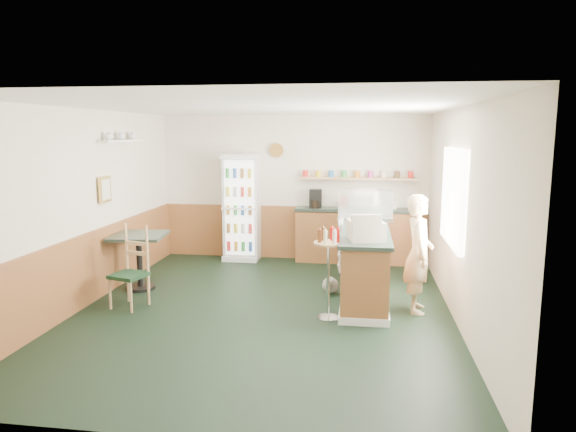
% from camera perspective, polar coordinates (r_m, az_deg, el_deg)
% --- Properties ---
extents(ground, '(6.00, 6.00, 0.00)m').
position_cam_1_polar(ground, '(7.07, -2.78, -10.40)').
color(ground, black).
rests_on(ground, ground).
extents(room_envelope, '(5.04, 6.02, 2.72)m').
position_cam_1_polar(room_envelope, '(7.47, -3.51, 2.69)').
color(room_envelope, beige).
rests_on(room_envelope, ground).
extents(service_counter, '(0.68, 3.01, 1.01)m').
position_cam_1_polar(service_counter, '(7.84, 8.48, -4.98)').
color(service_counter, '#955D30').
rests_on(service_counter, ground).
extents(back_counter, '(2.24, 0.42, 1.69)m').
position_cam_1_polar(back_counter, '(9.51, 7.49, -1.89)').
color(back_counter, '#955D30').
rests_on(back_counter, ground).
extents(drinks_fridge, '(0.66, 0.54, 1.99)m').
position_cam_1_polar(drinks_fridge, '(9.63, -5.16, 0.96)').
color(drinks_fridge, silver).
rests_on(drinks_fridge, ground).
extents(display_case, '(0.85, 0.45, 0.49)m').
position_cam_1_polar(display_case, '(8.19, 8.60, 1.26)').
color(display_case, silver).
rests_on(display_case, service_counter).
extents(cash_register, '(0.51, 0.53, 0.25)m').
position_cam_1_polar(cash_register, '(6.67, 8.65, -1.59)').
color(cash_register, beige).
rests_on(cash_register, service_counter).
extents(shopkeeper, '(0.39, 0.54, 1.58)m').
position_cam_1_polar(shopkeeper, '(7.01, 14.31, -4.08)').
color(shopkeeper, tan).
rests_on(shopkeeper, ground).
extents(condiment_stand, '(0.38, 0.38, 1.17)m').
position_cam_1_polar(condiment_stand, '(6.56, 4.50, -5.04)').
color(condiment_stand, silver).
rests_on(condiment_stand, ground).
extents(newspaper_rack, '(0.09, 0.40, 0.81)m').
position_cam_1_polar(newspaper_rack, '(7.98, 5.94, -3.39)').
color(newspaper_rack, black).
rests_on(newspaper_rack, ground).
extents(cafe_table, '(0.87, 0.87, 0.85)m').
position_cam_1_polar(cafe_table, '(8.14, -16.22, -3.71)').
color(cafe_table, black).
rests_on(cafe_table, ground).
extents(cafe_chair, '(0.52, 0.52, 1.13)m').
position_cam_1_polar(cafe_chair, '(7.42, -17.04, -5.10)').
color(cafe_chair, black).
rests_on(cafe_chair, ground).
extents(dog_doorstop, '(0.24, 0.31, 0.29)m').
position_cam_1_polar(dog_doorstop, '(7.74, 4.70, -7.60)').
color(dog_doorstop, gray).
rests_on(dog_doorstop, ground).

